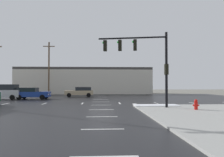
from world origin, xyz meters
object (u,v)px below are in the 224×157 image
utility_pole_distant (49,67)px  suv_silver (4,91)px  sedan_tan (80,92)px  fire_hydrant (196,104)px  sedan_blue (32,93)px  traffic_signal_mast (144,56)px

utility_pole_distant → suv_silver: bearing=-104.6°
suv_silver → sedan_tan: (9.77, 5.42, -0.24)m
fire_hydrant → suv_silver: 24.99m
sedan_blue → sedan_tan: bearing=44.6°
fire_hydrant → suv_silver: bearing=144.6°
sedan_tan → utility_pole_distant: utility_pole_distant is taller
sedan_blue → utility_pole_distant: (-0.47, 12.53, 4.42)m
sedan_blue → sedan_tan: size_ratio=0.98×
traffic_signal_mast → utility_pole_distant: (-13.50, 24.76, 0.74)m
suv_silver → utility_pole_distant: bearing=-99.5°
traffic_signal_mast → fire_hydrant: traffic_signal_mast is taller
traffic_signal_mast → sedan_tan: bearing=-56.7°
traffic_signal_mast → fire_hydrant: (3.62, -2.19, -3.99)m
suv_silver → utility_pole_distant: utility_pole_distant is taller
sedan_blue → fire_hydrant: bearing=-38.4°
utility_pole_distant → traffic_signal_mast: bearing=-61.4°
sedan_blue → suv_silver: (-3.71, 0.05, 0.24)m
suv_silver → sedan_tan: bearing=-146.0°
sedan_blue → sedan_tan: (6.06, 5.47, 0.00)m
traffic_signal_mast → sedan_tan: size_ratio=1.36×
sedan_tan → utility_pole_distant: 10.58m
suv_silver → fire_hydrant: bearing=149.6°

